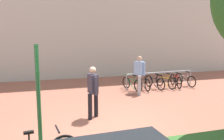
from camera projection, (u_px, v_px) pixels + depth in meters
ground_plane at (111, 126)px, 7.42m from camera, size 60.00×60.00×0.00m
parking_sign_post at (38, 92)px, 4.62m from camera, size 0.08×0.36×2.60m
bike_rack_cluster at (160, 81)px, 12.36m from camera, size 3.75×1.68×0.83m
bollard_steel at (139, 86)px, 10.87m from camera, size 0.16×0.16×0.90m
person_suited_dark at (93, 89)px, 7.92m from camera, size 0.39×0.60×1.72m
person_casual_tan at (139, 72)px, 11.34m from camera, size 0.43×0.51×1.72m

